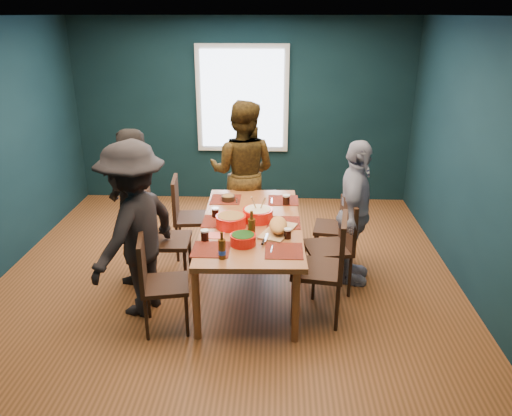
% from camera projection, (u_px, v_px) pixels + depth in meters
% --- Properties ---
extents(room, '(5.01, 5.01, 2.71)m').
position_uv_depth(room, '(228.00, 149.00, 5.32)').
color(room, brown).
rests_on(room, ground).
extents(dining_table, '(1.05, 2.01, 0.75)m').
position_uv_depth(dining_table, '(251.00, 229.00, 5.06)').
color(dining_table, '#A35D31').
rests_on(dining_table, floor).
extents(chair_left_far, '(0.48, 0.48, 0.96)m').
position_uv_depth(chair_left_far, '(185.00, 211.00, 5.84)').
color(chair_left_far, black).
rests_on(chair_left_far, floor).
extents(chair_left_mid, '(0.49, 0.49, 1.03)m').
position_uv_depth(chair_left_mid, '(157.00, 232.00, 5.18)').
color(chair_left_mid, black).
rests_on(chair_left_mid, floor).
extents(chair_left_near, '(0.49, 0.49, 0.91)m').
position_uv_depth(chair_left_near, '(155.00, 277.00, 4.44)').
color(chair_left_near, black).
rests_on(chair_left_near, floor).
extents(chair_right_far, '(0.49, 0.49, 0.94)m').
position_uv_depth(chair_right_far, '(342.00, 221.00, 5.59)').
color(chair_right_far, black).
rests_on(chair_right_far, floor).
extents(chair_right_mid, '(0.52, 0.52, 0.98)m').
position_uv_depth(chair_right_mid, '(337.00, 239.00, 5.09)').
color(chair_right_mid, black).
rests_on(chair_right_mid, floor).
extents(chair_right_near, '(0.53, 0.53, 1.03)m').
position_uv_depth(chair_right_near, '(329.00, 261.00, 4.57)').
color(chair_right_near, black).
rests_on(chair_right_near, floor).
extents(person_far_left, '(0.53, 0.68, 1.66)m').
position_uv_depth(person_far_left, '(132.00, 207.00, 5.21)').
color(person_far_left, black).
rests_on(person_far_left, floor).
extents(person_back, '(0.97, 0.82, 1.77)m').
position_uv_depth(person_back, '(243.00, 172.00, 6.17)').
color(person_back, black).
rests_on(person_back, floor).
extents(person_right, '(0.55, 0.97, 1.55)m').
position_uv_depth(person_right, '(354.00, 213.00, 5.19)').
color(person_right, white).
rests_on(person_right, floor).
extents(person_near_left, '(1.01, 1.25, 1.69)m').
position_uv_depth(person_near_left, '(135.00, 230.00, 4.62)').
color(person_near_left, black).
rests_on(person_near_left, floor).
extents(bowl_salad, '(0.30, 0.30, 0.12)m').
position_uv_depth(bowl_salad, '(231.00, 221.00, 4.90)').
color(bowl_salad, red).
rests_on(bowl_salad, dining_table).
extents(bowl_dumpling, '(0.31, 0.31, 0.29)m').
position_uv_depth(bowl_dumpling, '(258.00, 214.00, 5.06)').
color(bowl_dumpling, red).
rests_on(bowl_dumpling, dining_table).
extents(bowl_herbs, '(0.24, 0.24, 0.10)m').
position_uv_depth(bowl_herbs, '(243.00, 239.00, 4.53)').
color(bowl_herbs, red).
rests_on(bowl_herbs, dining_table).
extents(cutting_board, '(0.40, 0.61, 0.13)m').
position_uv_depth(cutting_board, '(278.00, 226.00, 4.79)').
color(cutting_board, tan).
rests_on(cutting_board, dining_table).
extents(small_bowl, '(0.15, 0.15, 0.06)m').
position_uv_depth(small_bowl, '(228.00, 198.00, 5.60)').
color(small_bowl, black).
rests_on(small_bowl, dining_table).
extents(beer_bottle_a, '(0.07, 0.07, 0.25)m').
position_uv_depth(beer_bottle_a, '(222.00, 249.00, 4.26)').
color(beer_bottle_a, '#4A2B0D').
rests_on(beer_bottle_a, dining_table).
extents(beer_bottle_b, '(0.07, 0.07, 0.28)m').
position_uv_depth(beer_bottle_b, '(252.00, 228.00, 4.63)').
color(beer_bottle_b, '#4A2B0D').
rests_on(beer_bottle_b, dining_table).
extents(cola_glass_a, '(0.08, 0.08, 0.11)m').
position_uv_depth(cola_glass_a, '(205.00, 235.00, 4.61)').
color(cola_glass_a, black).
rests_on(cola_glass_a, dining_table).
extents(cola_glass_b, '(0.07, 0.07, 0.10)m').
position_uv_depth(cola_glass_b, '(288.00, 233.00, 4.66)').
color(cola_glass_b, black).
rests_on(cola_glass_b, dining_table).
extents(cola_glass_c, '(0.08, 0.08, 0.11)m').
position_uv_depth(cola_glass_c, '(286.00, 199.00, 5.48)').
color(cola_glass_c, black).
rests_on(cola_glass_c, dining_table).
extents(cola_glass_d, '(0.07, 0.07, 0.10)m').
position_uv_depth(cola_glass_d, '(215.00, 212.00, 5.14)').
color(cola_glass_d, black).
rests_on(cola_glass_d, dining_table).
extents(napkin_a, '(0.16, 0.16, 0.00)m').
position_uv_depth(napkin_a, '(285.00, 221.00, 5.07)').
color(napkin_a, '#FF6D6B').
rests_on(napkin_a, dining_table).
extents(napkin_b, '(0.15, 0.15, 0.00)m').
position_uv_depth(napkin_b, '(216.00, 235.00, 4.74)').
color(napkin_b, '#FF6D6B').
rests_on(napkin_b, dining_table).
extents(napkin_c, '(0.17, 0.17, 0.00)m').
position_uv_depth(napkin_c, '(282.00, 255.00, 4.35)').
color(napkin_c, '#FF6D6B').
rests_on(napkin_c, dining_table).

